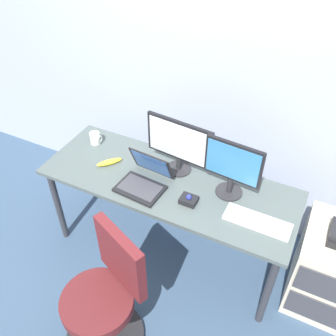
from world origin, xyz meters
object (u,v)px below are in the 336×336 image
Objects in this scene: office_chair at (106,300)px; trackball_mouse at (189,200)px; keyboard at (257,221)px; banana at (109,162)px; coffee_mug at (95,138)px; laptop at (144,179)px; monitor_main at (179,144)px; monitor_side at (233,166)px; file_cabinet at (327,268)px.

office_chair reaches higher than trackball_mouse.
banana is at bearing 176.52° from keyboard.
keyboard is 1.38m from coffee_mug.
laptop is (-0.79, -0.01, 0.04)m from keyboard.
monitor_main is at bearing -0.01° from coffee_mug.
laptop is 0.63m from coffee_mug.
monitor_main and monitor_side have the same top height.
coffee_mug is (-0.91, 0.27, 0.02)m from trackball_mouse.
monitor_side is 0.35m from trackball_mouse.
banana is (-0.34, 0.08, -0.03)m from laptop.
banana is (-0.48, -0.17, -0.21)m from monitor_main.
office_chair is 1.04m from keyboard.
file_cabinet is 0.99m from monitor_side.
laptop is (-0.54, -0.19, -0.18)m from monitor_side.
trackball_mouse reaches higher than keyboard.
laptop is 3.55× the size of coffee_mug.
office_chair is 0.95m from banana.
laptop is at bearing -13.22° from banana.
office_chair reaches higher than keyboard.
monitor_side reaches higher than laptop.
trackball_mouse is at bearing -8.02° from banana.
file_cabinet is 1.33× the size of monitor_main.
monitor_side is at bearing 144.45° from keyboard.
monitor_main reaches higher than trackball_mouse.
trackball_mouse is at bearing -53.42° from monitor_main.
monitor_main is 0.74m from coffee_mug.
office_chair is at bearing -116.75° from monitor_side.
monitor_side is 1.22× the size of laptop.
monitor_main is 1.22× the size of monitor_side.
trackball_mouse is (-0.45, -0.03, 0.01)m from keyboard.
office_chair is 4.87× the size of banana.
keyboard is 1.12m from banana.
monitor_main is 0.55m from banana.
file_cabinet is 6.98× the size of coffee_mug.
laptop reaches higher than coffee_mug.
monitor_side reaches higher than keyboard.
office_chair is at bearing -81.68° from laptop.
monitor_side is at bearing -177.85° from file_cabinet.
banana is (-0.67, 0.09, -0.00)m from trackball_mouse.
laptop is at bearing -23.50° from coffee_mug.
monitor_side reaches higher than coffee_mug.
monitor_main is 1.48× the size of laptop.
keyboard reaches higher than file_cabinet.
coffee_mug reaches higher than trackball_mouse.
laptop is at bearing -179.22° from keyboard.
keyboard is 3.74× the size of trackball_mouse.
keyboard is at bearing 3.38° from trackball_mouse.
office_chair is 8.41× the size of trackball_mouse.
office_chair is at bearing -54.24° from coffee_mug.
coffee_mug is (-0.57, 0.25, -0.01)m from laptop.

